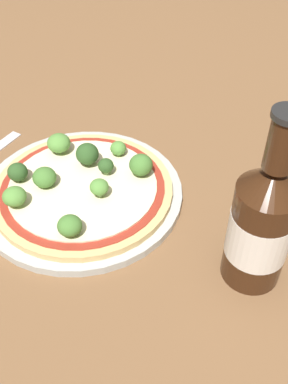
# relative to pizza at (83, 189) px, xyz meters

# --- Properties ---
(ground_plane) EXTENTS (3.00, 3.00, 0.00)m
(ground_plane) POSITION_rel_pizza_xyz_m (-0.02, 0.03, -0.02)
(ground_plane) COLOR brown
(plate) EXTENTS (0.29, 0.29, 0.01)m
(plate) POSITION_rel_pizza_xyz_m (-0.00, 0.00, -0.01)
(plate) COLOR #B2B7B2
(plate) RESTS_ON ground_plane
(pizza) EXTENTS (0.25, 0.25, 0.01)m
(pizza) POSITION_rel_pizza_xyz_m (0.00, 0.00, 0.00)
(pizza) COLOR tan
(pizza) RESTS_ON plate
(broccoli_floret_0) EXTENTS (0.03, 0.03, 0.03)m
(broccoli_floret_0) POSITION_rel_pizza_xyz_m (-0.04, -0.02, 0.02)
(broccoli_floret_0) COLOR #7A9E5B
(broccoli_floret_0) RESTS_ON pizza
(broccoli_floret_1) EXTENTS (0.03, 0.03, 0.03)m
(broccoli_floret_1) POSITION_rel_pizza_xyz_m (-0.07, 0.05, 0.02)
(broccoli_floret_1) COLOR #7A9E5B
(broccoli_floret_1) RESTS_ON pizza
(broccoli_floret_2) EXTENTS (0.03, 0.03, 0.04)m
(broccoli_floret_2) POSITION_rel_pizza_xyz_m (-0.02, 0.04, 0.03)
(broccoli_floret_2) COLOR #7A9E5B
(broccoli_floret_2) RESTS_ON pizza
(broccoli_floret_3) EXTENTS (0.02, 0.02, 0.03)m
(broccoli_floret_3) POSITION_rel_pizza_xyz_m (0.02, 0.04, 0.02)
(broccoli_floret_3) COLOR #7A9E5B
(broccoli_floret_3) RESTS_ON pizza
(broccoli_floret_4) EXTENTS (0.03, 0.03, 0.03)m
(broccoli_floret_4) POSITION_rel_pizza_xyz_m (0.03, -0.01, 0.02)
(broccoli_floret_4) COLOR #7A9E5B
(broccoli_floret_4) RESTS_ON pizza
(broccoli_floret_5) EXTENTS (0.03, 0.03, 0.03)m
(broccoli_floret_5) POSITION_rel_pizza_xyz_m (-0.05, -0.08, 0.02)
(broccoli_floret_5) COLOR #7A9E5B
(broccoli_floret_5) RESTS_ON pizza
(broccoli_floret_6) EXTENTS (0.02, 0.02, 0.02)m
(broccoli_floret_6) POSITION_rel_pizza_xyz_m (0.01, 0.08, 0.02)
(broccoli_floret_6) COLOR #7A9E5B
(broccoli_floret_6) RESTS_ON pizza
(broccoli_floret_7) EXTENTS (0.03, 0.03, 0.03)m
(broccoli_floret_7) POSITION_rel_pizza_xyz_m (-0.08, -0.03, 0.02)
(broccoli_floret_7) COLOR #7A9E5B
(broccoli_floret_7) RESTS_ON pizza
(broccoli_floret_8) EXTENTS (0.03, 0.03, 0.03)m
(broccoli_floret_8) POSITION_rel_pizza_xyz_m (0.06, 0.06, 0.03)
(broccoli_floret_8) COLOR #7A9E5B
(broccoli_floret_8) RESTS_ON pizza
(broccoli_floret_9) EXTENTS (0.03, 0.03, 0.03)m
(broccoli_floret_9) POSITION_rel_pizza_xyz_m (0.04, -0.08, 0.02)
(broccoli_floret_9) COLOR #7A9E5B
(broccoli_floret_9) RESTS_ON pizza
(beer_bottle) EXTENTS (0.07, 0.07, 0.23)m
(beer_bottle) POSITION_rel_pizza_xyz_m (0.25, -0.01, 0.07)
(beer_bottle) COLOR #381E0F
(beer_bottle) RESTS_ON ground_plane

